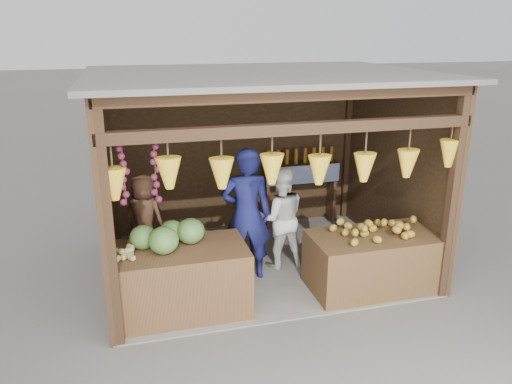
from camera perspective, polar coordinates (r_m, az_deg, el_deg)
The scene contains 12 objects.
ground at distance 7.14m, azimuth 0.44°, elevation -8.20°, with size 80.00×80.00×0.00m, color #514F49.
stall_structure at distance 6.53m, azimuth 0.29°, elevation 4.84°, with size 4.30×3.30×2.66m.
back_shelf at distance 8.27m, azimuth 5.09°, elevation 1.94°, with size 1.25×0.32×1.32m.
counter_left at distance 5.90m, azimuth -8.63°, elevation -9.98°, with size 1.54×0.85×0.80m, color #452F17.
counter_right at distance 6.55m, azimuth 13.52°, elevation -7.72°, with size 1.68×0.85×0.73m, color #52341B.
stool at distance 6.87m, azimuth -12.23°, elevation -8.46°, with size 0.30×0.30×0.28m, color black.
man_standing at distance 6.43m, azimuth -1.12°, elevation -2.63°, with size 0.65×0.43×1.78m, color #151850.
woman_standing at distance 6.81m, azimuth 2.79°, elevation -2.98°, with size 0.70×0.54×1.43m, color silver.
vendor_seated at distance 6.59m, azimuth -12.64°, elevation -2.90°, with size 0.56×0.36×1.15m, color brown.
melon_pile at distance 5.74m, azimuth -9.81°, elevation -4.69°, with size 1.00×0.50×0.32m, color #134311, non-canonical shape.
tanfruit_pile at distance 5.60m, azimuth -15.01°, elevation -6.70°, with size 0.34×0.40×0.13m, color olive, non-canonical shape.
mango_pile at distance 6.38m, azimuth 14.50°, elevation -3.83°, with size 1.40×0.64×0.22m, color #BC6019, non-canonical shape.
Camera 1 is at (-1.72, -6.17, 3.15)m, focal length 35.00 mm.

